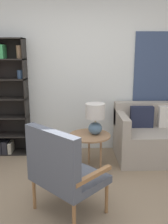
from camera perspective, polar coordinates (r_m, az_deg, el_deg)
name	(u,v)px	position (r m, az deg, el deg)	size (l,w,h in m)	color
wall_back	(77,71)	(4.15, -1.58, 9.43)	(6.40, 0.08, 2.70)	silver
armchair	(61,167)	(2.54, -5.32, -12.51)	(0.88, 0.88, 0.95)	olive
side_table	(90,138)	(3.54, 1.31, -5.90)	(0.58, 0.58, 0.52)	#99704C
table_lamp	(95,116)	(3.47, 2.60, -0.95)	(0.27, 0.27, 0.44)	slate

